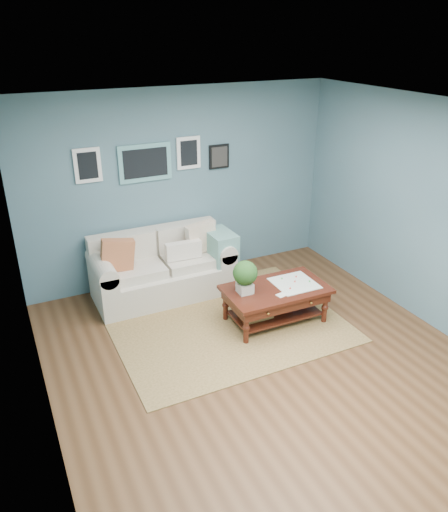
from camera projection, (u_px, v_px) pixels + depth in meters
room_shell at (268, 251)px, 4.97m from camera, size 5.00×5.02×2.70m
area_rug at (226, 323)px, 6.26m from camera, size 2.77×2.22×0.01m
loveseat at (168, 267)px, 6.82m from camera, size 1.91×0.87×0.98m
coffee_table at (271, 294)px, 6.13m from camera, size 1.28×0.76×0.89m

